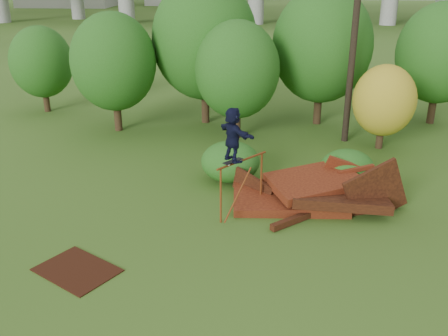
# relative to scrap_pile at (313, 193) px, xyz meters

# --- Properties ---
(ground) EXTENTS (240.00, 240.00, 0.00)m
(ground) POSITION_rel_scrap_pile_xyz_m (-2.01, -3.00, -0.40)
(ground) COLOR #2D5116
(ground) RESTS_ON ground
(scrap_pile) EXTENTS (5.61, 3.67, 2.25)m
(scrap_pile) POSITION_rel_scrap_pile_xyz_m (0.00, 0.00, 0.00)
(scrap_pile) COLOR #3F130B
(scrap_pile) RESTS_ON ground
(grind_rail) EXTENTS (1.45, 1.64, 1.78)m
(grind_rail) POSITION_rel_scrap_pile_xyz_m (-2.28, -0.73, 0.84)
(grind_rail) COLOR brown
(grind_rail) RESTS_ON ground
(skateboard) EXTENTS (0.60, 0.65, 0.07)m
(skateboard) POSITION_rel_scrap_pile_xyz_m (-2.54, -1.03, 1.44)
(skateboard) COLOR black
(skateboard) RESTS_ON grind_rail
(skater) EXTENTS (1.31, 1.47, 1.62)m
(skater) POSITION_rel_scrap_pile_xyz_m (-2.54, -1.03, 2.27)
(skater) COLOR black
(skater) RESTS_ON skateboard
(flat_plate) EXTENTS (2.42, 2.25, 0.03)m
(flat_plate) POSITION_rel_scrap_pile_xyz_m (-6.34, -4.23, -0.38)
(flat_plate) COLOR black
(flat_plate) RESTS_ON ground
(tree_0) EXTENTS (3.85, 3.85, 5.43)m
(tree_0) POSITION_rel_scrap_pile_xyz_m (-8.33, 7.53, 2.82)
(tree_0) COLOR black
(tree_0) RESTS_ON ground
(tree_1) EXTENTS (4.94, 4.94, 6.88)m
(tree_1) POSITION_rel_scrap_pile_xyz_m (-4.35, 9.13, 3.63)
(tree_1) COLOR black
(tree_1) RESTS_ON ground
(tree_2) EXTENTS (3.68, 3.68, 5.18)m
(tree_2) POSITION_rel_scrap_pile_xyz_m (-2.71, 6.77, 2.66)
(tree_2) COLOR black
(tree_2) RESTS_ON ground
(tree_3) EXTENTS (4.67, 4.67, 6.48)m
(tree_3) POSITION_rel_scrap_pile_xyz_m (1.16, 9.23, 3.39)
(tree_3) COLOR black
(tree_3) RESTS_ON ground
(tree_4) EXTENTS (2.58, 2.58, 3.56)m
(tree_4) POSITION_rel_scrap_pile_xyz_m (3.40, 5.71, 1.67)
(tree_4) COLOR black
(tree_4) RESTS_ON ground
(tree_5) EXTENTS (4.12, 4.12, 5.80)m
(tree_5) POSITION_rel_scrap_pile_xyz_m (6.78, 9.64, 3.02)
(tree_5) COLOR black
(tree_5) RESTS_ON ground
(tree_6) EXTENTS (3.20, 3.20, 4.48)m
(tree_6) POSITION_rel_scrap_pile_xyz_m (-13.02, 10.62, 2.23)
(tree_6) COLOR black
(tree_6) RESTS_ON ground
(shrub_left) EXTENTS (2.10, 1.94, 1.45)m
(shrub_left) POSITION_rel_scrap_pile_xyz_m (-2.75, 1.81, 0.33)
(shrub_left) COLOR #1F4813
(shrub_left) RESTS_ON ground
(shrub_right) EXTENTS (1.89, 1.73, 1.34)m
(shrub_right) POSITION_rel_scrap_pile_xyz_m (1.32, 1.53, 0.27)
(shrub_right) COLOR #1F4813
(shrub_right) RESTS_ON ground
(utility_pole) EXTENTS (1.40, 0.28, 10.23)m
(utility_pole) POSITION_rel_scrap_pile_xyz_m (2.10, 6.61, 4.79)
(utility_pole) COLOR black
(utility_pole) RESTS_ON ground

